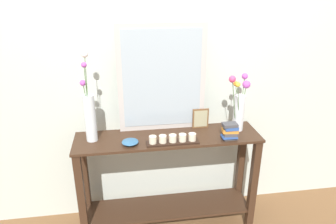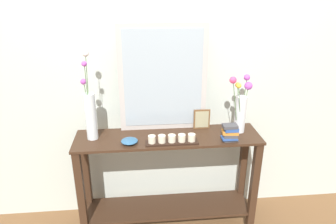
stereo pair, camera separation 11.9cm
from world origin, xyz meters
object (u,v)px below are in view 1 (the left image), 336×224
object	(u,v)px
console_table	(168,174)
tall_vase_left	(90,114)
candle_tray	(173,140)
picture_frame_small	(201,118)
mirror_leaning	(162,79)
book_stack	(230,131)
decorative_bowl	(130,142)
vase_right	(239,106)

from	to	relation	value
console_table	tall_vase_left	size ratio (longest dim) A/B	2.14
candle_tray	picture_frame_small	distance (m)	0.36
mirror_leaning	tall_vase_left	xyz separation A→B (m)	(-0.55, -0.13, -0.21)
mirror_leaning	book_stack	bearing A→B (deg)	-29.33
mirror_leaning	picture_frame_small	distance (m)	0.46
console_table	book_stack	distance (m)	0.63
tall_vase_left	book_stack	xyz separation A→B (m)	(1.03, -0.14, -0.15)
tall_vase_left	mirror_leaning	bearing A→B (deg)	13.05
picture_frame_small	tall_vase_left	bearing A→B (deg)	-173.73
decorative_bowl	book_stack	xyz separation A→B (m)	(0.75, -0.03, 0.05)
console_table	mirror_leaning	distance (m)	0.78
tall_vase_left	candle_tray	size ratio (longest dim) A/B	1.72
console_table	picture_frame_small	bearing A→B (deg)	22.42
vase_right	candle_tray	distance (m)	0.60
tall_vase_left	picture_frame_small	bearing A→B (deg)	6.27
candle_tray	console_table	bearing A→B (deg)	98.62
vase_right	picture_frame_small	xyz separation A→B (m)	(-0.29, 0.08, -0.12)
vase_right	book_stack	world-z (taller)	vase_right
console_table	picture_frame_small	xyz separation A→B (m)	(0.29, 0.12, 0.43)
decorative_bowl	book_stack	distance (m)	0.75
candle_tray	tall_vase_left	bearing A→B (deg)	166.91
console_table	vase_right	size ratio (longest dim) A/B	2.99
mirror_leaning	decorative_bowl	distance (m)	0.54
mirror_leaning	decorative_bowl	bearing A→B (deg)	-138.27
console_table	mirror_leaning	size ratio (longest dim) A/B	1.71
picture_frame_small	book_stack	world-z (taller)	picture_frame_small
mirror_leaning	book_stack	world-z (taller)	mirror_leaning
candle_tray	decorative_bowl	distance (m)	0.31
console_table	tall_vase_left	distance (m)	0.81
mirror_leaning	candle_tray	xyz separation A→B (m)	(0.04, -0.27, -0.39)
mirror_leaning	candle_tray	bearing A→B (deg)	-81.27
book_stack	picture_frame_small	bearing A→B (deg)	125.74
vase_right	tall_vase_left	bearing A→B (deg)	-179.41
decorative_bowl	console_table	bearing A→B (deg)	17.16
candle_tray	book_stack	size ratio (longest dim) A/B	2.89
tall_vase_left	book_stack	size ratio (longest dim) A/B	4.96
console_table	vase_right	distance (m)	0.80
console_table	vase_right	world-z (taller)	vase_right
console_table	candle_tray	xyz separation A→B (m)	(0.02, -0.11, 0.38)
vase_right	picture_frame_small	world-z (taller)	vase_right
tall_vase_left	candle_tray	xyz separation A→B (m)	(0.59, -0.14, -0.19)
tall_vase_left	decorative_bowl	xyz separation A→B (m)	(0.28, -0.11, -0.19)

